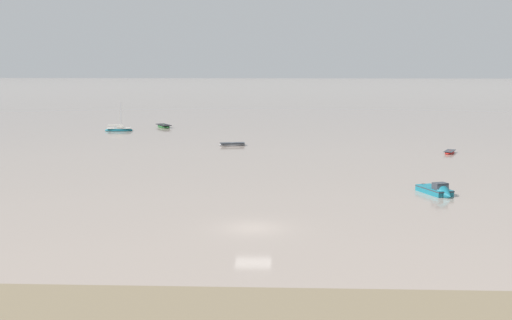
{
  "coord_description": "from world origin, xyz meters",
  "views": [
    {
      "loc": [
        2.17,
        -45.46,
        11.44
      ],
      "look_at": [
        -0.97,
        26.95,
        0.78
      ],
      "focal_mm": 47.48,
      "sensor_mm": 36.0,
      "label": 1
    }
  ],
  "objects_px": {
    "sailboat_moored_1": "(119,130)",
    "rowboat_moored_4": "(450,152)",
    "motorboat_moored_3": "(439,192)",
    "rowboat_moored_1": "(164,126)",
    "rowboat_moored_0": "(232,145)"
  },
  "relations": [
    {
      "from": "sailboat_moored_1",
      "to": "rowboat_moored_4",
      "type": "bearing_deg",
      "value": -34.34
    },
    {
      "from": "motorboat_moored_3",
      "to": "rowboat_moored_4",
      "type": "bearing_deg",
      "value": 144.01
    },
    {
      "from": "rowboat_moored_4",
      "to": "sailboat_moored_1",
      "type": "bearing_deg",
      "value": -93.85
    },
    {
      "from": "rowboat_moored_1",
      "to": "rowboat_moored_4",
      "type": "relative_size",
      "value": 1.46
    },
    {
      "from": "sailboat_moored_1",
      "to": "motorboat_moored_3",
      "type": "relative_size",
      "value": 1.11
    },
    {
      "from": "motorboat_moored_3",
      "to": "rowboat_moored_0",
      "type": "bearing_deg",
      "value": -169.22
    },
    {
      "from": "sailboat_moored_1",
      "to": "rowboat_moored_1",
      "type": "relative_size",
      "value": 1.07
    },
    {
      "from": "rowboat_moored_1",
      "to": "rowboat_moored_4",
      "type": "height_order",
      "value": "rowboat_moored_1"
    },
    {
      "from": "rowboat_moored_4",
      "to": "motorboat_moored_3",
      "type": "distance_m",
      "value": 27.75
    },
    {
      "from": "rowboat_moored_0",
      "to": "sailboat_moored_1",
      "type": "relative_size",
      "value": 0.75
    },
    {
      "from": "rowboat_moored_0",
      "to": "rowboat_moored_1",
      "type": "bearing_deg",
      "value": 107.61
    },
    {
      "from": "rowboat_moored_4",
      "to": "motorboat_moored_3",
      "type": "xyz_separation_m",
      "value": [
        -7.3,
        -26.77,
        0.12
      ]
    },
    {
      "from": "sailboat_moored_1",
      "to": "motorboat_moored_3",
      "type": "height_order",
      "value": "sailboat_moored_1"
    },
    {
      "from": "rowboat_moored_0",
      "to": "motorboat_moored_3",
      "type": "relative_size",
      "value": 0.83
    },
    {
      "from": "rowboat_moored_1",
      "to": "rowboat_moored_0",
      "type": "bearing_deg",
      "value": -0.38
    }
  ]
}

